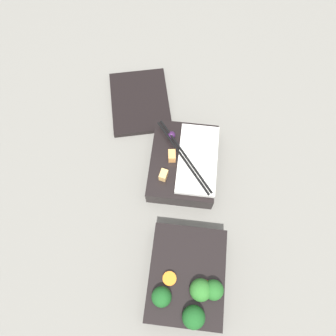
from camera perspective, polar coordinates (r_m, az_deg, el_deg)
ground_plane at (r=0.72m, az=3.59°, el=-7.98°), size 3.00×3.00×0.00m
bento_tray_vegetable at (r=0.67m, az=3.43°, el=-18.77°), size 0.19×0.14×0.08m
bento_tray_rice at (r=0.73m, az=2.89°, el=0.91°), size 0.19×0.14×0.07m
bento_lid at (r=0.84m, az=-4.90°, el=11.45°), size 0.21×0.18×0.01m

